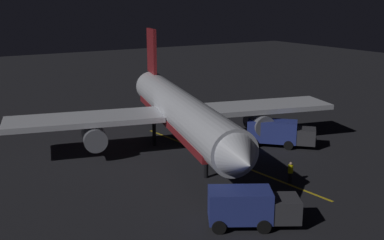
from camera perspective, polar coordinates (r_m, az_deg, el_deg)
ground_plane at (r=45.30m, az=-1.32°, el=-3.87°), size 180.00×180.00×0.20m
apron_guide_stripe at (r=43.12m, az=3.73°, el=-4.72°), size 3.12×23.87×0.01m
airliner at (r=44.78m, az=-1.55°, el=1.09°), size 32.26×32.94×10.90m
baggage_truck at (r=30.59m, az=6.98°, el=-10.58°), size 6.05×4.68×2.49m
catering_truck at (r=47.09m, az=10.47°, el=-1.58°), size 6.10×6.09×2.57m
ground_crew_worker at (r=38.06m, az=11.92°, el=-6.26°), size 0.40×0.40×1.74m
traffic_cone_near_left at (r=45.49m, az=4.09°, el=-3.36°), size 0.50×0.50×0.55m
traffic_cone_near_right at (r=43.21m, az=1.64°, el=-4.30°), size 0.50×0.50×0.55m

